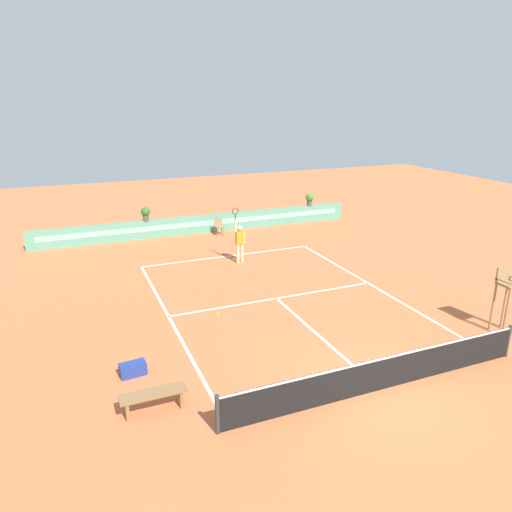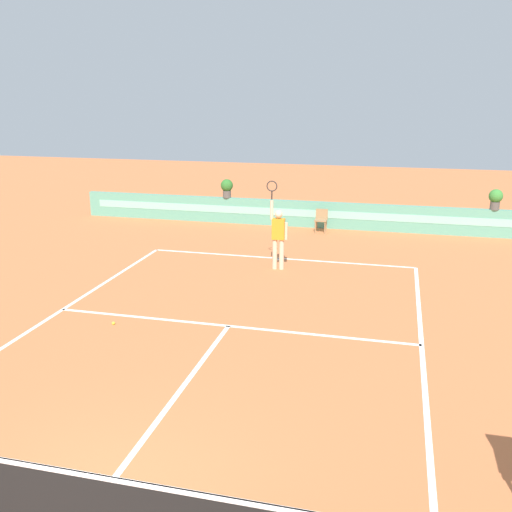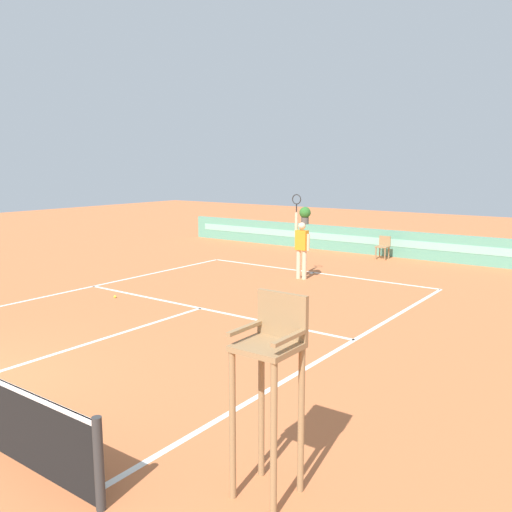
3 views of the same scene
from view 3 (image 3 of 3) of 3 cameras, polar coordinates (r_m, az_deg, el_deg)
The scene contains 8 objects.
ground_plane at distance 12.94m, azimuth -7.12°, elevation -5.89°, with size 60.00×60.00×0.00m, color #C66B3D.
court_lines at distance 13.45m, azimuth -5.02°, elevation -5.24°, with size 8.32×11.94×0.01m.
back_wall_barrier at distance 21.46m, azimuth 12.17°, elevation 1.49°, with size 18.00×0.21×1.00m.
umpire_chair at distance 5.64m, azimuth 1.58°, elevation -12.16°, with size 0.60×0.60×2.14m.
ball_kid_chair at distance 20.49m, azimuth 13.34°, elevation 1.01°, with size 0.44×0.44×0.85m.
tennis_player at distance 16.39m, azimuth 4.85°, elevation 1.17°, with size 0.62×0.23×2.58m.
tennis_ball_near_baseline at distance 14.62m, azimuth -14.72°, elevation -4.19°, with size 0.07×0.07×0.07m, color #CCE033.
potted_plant_left at distance 22.75m, azimuth 5.22°, elevation 4.43°, with size 0.48×0.48×0.72m.
Camera 3 is at (8.58, -3.06, 3.43)m, focal length 37.73 mm.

